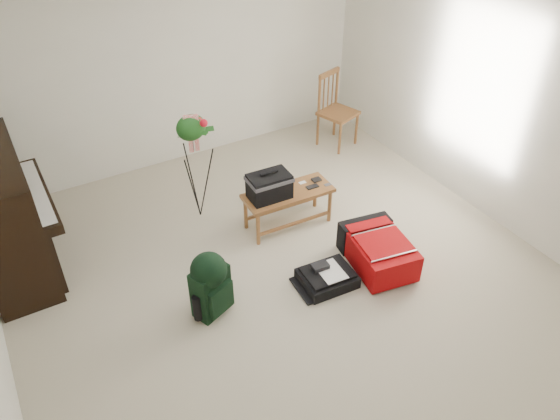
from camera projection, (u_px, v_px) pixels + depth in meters
floor at (290, 283)px, 5.30m from camera, size 5.00×5.50×0.01m
ceiling at (294, 26)px, 3.80m from camera, size 5.00×5.50×0.01m
wall_back at (171, 66)px, 6.45m from camera, size 5.00×0.04×2.50m
wall_right at (501, 108)px, 5.56m from camera, size 0.04×5.50×2.50m
piano at (6, 217)px, 5.17m from camera, size 0.71×1.50×1.25m
bench at (276, 188)px, 5.68m from camera, size 0.98×0.43×0.74m
dining_chair at (337, 111)px, 7.20m from camera, size 0.54×0.54×1.00m
red_suitcase at (375, 248)px, 5.45m from camera, size 0.64×0.86×0.33m
black_duffel at (327, 277)px, 5.26m from camera, size 0.54×0.44×0.21m
green_backpack at (210, 282)px, 4.80m from camera, size 0.39×0.36×0.67m
flower_stand at (195, 168)px, 5.81m from camera, size 0.52×0.52×1.29m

